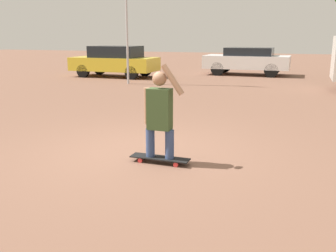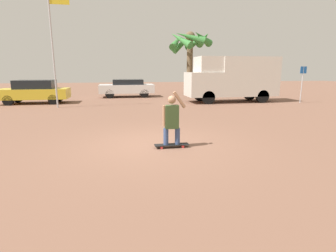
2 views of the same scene
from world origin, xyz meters
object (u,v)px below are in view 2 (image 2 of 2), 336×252
(camper_van, at_px, (233,78))
(parked_car_yellow, at_px, (35,91))
(flagpole, at_px, (54,39))
(parked_car_white, at_px, (127,87))
(street_sign, at_px, (302,80))
(person_skateboarder, at_px, (172,118))
(palm_tree_near_van, at_px, (190,44))
(skateboard, at_px, (172,145))

(camper_van, height_order, parked_car_yellow, camper_van)
(parked_car_yellow, bearing_deg, flagpole, -50.13)
(parked_car_white, distance_m, street_sign, 12.68)
(flagpole, bearing_deg, street_sign, -2.38)
(person_skateboarder, distance_m, camper_van, 11.64)
(person_skateboarder, height_order, parked_car_yellow, person_skateboarder)
(parked_car_yellow, height_order, palm_tree_near_van, palm_tree_near_van)
(palm_tree_near_van, bearing_deg, camper_van, -70.36)
(palm_tree_near_van, distance_m, street_sign, 8.95)
(parked_car_white, xyz_separation_m, street_sign, (11.06, -6.15, 0.75))
(camper_van, xyz_separation_m, flagpole, (-10.96, -0.84, 2.18))
(skateboard, bearing_deg, street_sign, 39.16)
(skateboard, distance_m, person_skateboarder, 0.77)
(skateboard, bearing_deg, camper_van, 58.02)
(person_skateboarder, bearing_deg, parked_car_white, 93.04)
(skateboard, bearing_deg, palm_tree_near_van, 73.04)
(parked_car_white, height_order, street_sign, street_sign)
(camper_van, height_order, parked_car_white, camper_van)
(camper_van, distance_m, parked_car_white, 8.40)
(palm_tree_near_van, bearing_deg, person_skateboarder, -106.96)
(skateboard, bearing_deg, person_skateboarder, -180.00)
(flagpole, relative_size, street_sign, 2.76)
(skateboard, relative_size, parked_car_white, 0.22)
(palm_tree_near_van, distance_m, flagpole, 10.83)
(parked_car_white, bearing_deg, person_skateboarder, -86.96)
(person_skateboarder, xyz_separation_m, street_sign, (10.29, 8.38, 0.67))
(skateboard, relative_size, person_skateboarder, 0.65)
(skateboard, xyz_separation_m, flagpole, (-4.81, 9.01, 3.74))
(skateboard, height_order, flagpole, flagpole)
(skateboard, height_order, parked_car_yellow, parked_car_yellow)
(parked_car_yellow, xyz_separation_m, palm_tree_near_van, (11.22, 3.25, 3.45))
(street_sign, bearing_deg, person_skateboarder, -140.85)
(street_sign, bearing_deg, parked_car_white, 150.92)
(camper_van, xyz_separation_m, parked_car_yellow, (-12.92, 1.50, -0.84))
(skateboard, relative_size, parked_car_yellow, 0.23)
(person_skateboarder, xyz_separation_m, flagpole, (-4.81, 9.01, 2.97))
(parked_car_yellow, distance_m, street_sign, 17.33)
(street_sign, bearing_deg, flagpole, 177.62)
(parked_car_yellow, bearing_deg, palm_tree_near_van, 16.15)
(person_skateboarder, xyz_separation_m, parked_car_white, (-0.77, 14.53, -0.08))
(parked_car_yellow, distance_m, flagpole, 4.30)
(person_skateboarder, height_order, camper_van, camper_van)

